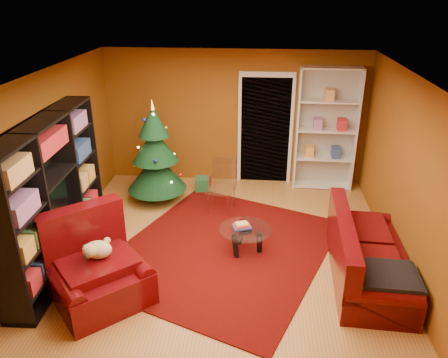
# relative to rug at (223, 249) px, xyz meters

# --- Properties ---
(floor) EXTENTS (5.00, 5.50, 0.05)m
(floor) POSITION_rel_rug_xyz_m (-0.01, -0.12, -0.03)
(floor) COLOR #AD7434
(floor) RESTS_ON ground
(ceiling) EXTENTS (5.00, 5.50, 0.05)m
(ceiling) POSITION_rel_rug_xyz_m (-0.01, -0.12, 2.62)
(ceiling) COLOR silver
(ceiling) RESTS_ON wall_back
(wall_back) EXTENTS (5.00, 0.05, 2.60)m
(wall_back) POSITION_rel_rug_xyz_m (-0.01, 2.65, 1.29)
(wall_back) COLOR brown
(wall_back) RESTS_ON ground
(wall_left) EXTENTS (0.05, 5.50, 2.60)m
(wall_left) POSITION_rel_rug_xyz_m (-2.53, -0.12, 1.29)
(wall_left) COLOR brown
(wall_left) RESTS_ON ground
(wall_right) EXTENTS (0.05, 5.50, 2.60)m
(wall_right) POSITION_rel_rug_xyz_m (2.52, -0.12, 1.29)
(wall_right) COLOR brown
(wall_right) RESTS_ON ground
(doorway) EXTENTS (1.06, 0.60, 2.16)m
(doorway) POSITION_rel_rug_xyz_m (0.59, 2.61, 1.04)
(doorway) COLOR black
(doorway) RESTS_ON floor
(rug) EXTENTS (3.88, 4.14, 0.02)m
(rug) POSITION_rel_rug_xyz_m (0.00, 0.00, 0.00)
(rug) COLOR #550906
(rug) RESTS_ON floor
(media_unit) EXTENTS (0.52, 2.74, 2.09)m
(media_unit) POSITION_rel_rug_xyz_m (-2.28, -0.47, 1.04)
(media_unit) COLOR black
(media_unit) RESTS_ON floor
(christmas_tree) EXTENTS (1.34, 1.34, 1.90)m
(christmas_tree) POSITION_rel_rug_xyz_m (-1.35, 1.58, 0.91)
(christmas_tree) COLOR #0C3217
(christmas_tree) RESTS_ON floor
(gift_box_teal) EXTENTS (0.37, 0.37, 0.31)m
(gift_box_teal) POSITION_rel_rug_xyz_m (-1.55, 2.02, 0.15)
(gift_box_teal) COLOR #257081
(gift_box_teal) RESTS_ON floor
(gift_box_green) EXTENTS (0.30, 0.30, 0.26)m
(gift_box_green) POSITION_rel_rug_xyz_m (-0.59, 2.05, 0.12)
(gift_box_green) COLOR #1D5C31
(gift_box_green) RESTS_ON floor
(gift_box_red) EXTENTS (0.26, 0.26, 0.23)m
(gift_box_red) POSITION_rel_rug_xyz_m (-0.56, 2.19, 0.10)
(gift_box_red) COLOR maroon
(gift_box_red) RESTS_ON floor
(white_bookshelf) EXTENTS (1.12, 0.43, 2.39)m
(white_bookshelf) POSITION_rel_rug_xyz_m (1.73, 2.45, 1.15)
(white_bookshelf) COLOR white
(white_bookshelf) RESTS_ON floor
(armchair) EXTENTS (1.66, 1.66, 0.92)m
(armchair) POSITION_rel_rug_xyz_m (-1.44, -1.23, 0.45)
(armchair) COLOR #4A060A
(armchair) RESTS_ON rug
(dog) EXTENTS (0.50, 0.49, 0.30)m
(dog) POSITION_rel_rug_xyz_m (-1.43, -1.16, 0.67)
(dog) COLOR beige
(dog) RESTS_ON armchair
(sofa) EXTENTS (1.01, 2.08, 0.88)m
(sofa) POSITION_rel_rug_xyz_m (2.01, -0.49, 0.43)
(sofa) COLOR #4A060A
(sofa) RESTS_ON rug
(coffee_table) EXTENTS (0.98, 0.98, 0.48)m
(coffee_table) POSITION_rel_rug_xyz_m (0.34, -0.01, 0.19)
(coffee_table) COLOR gray
(coffee_table) RESTS_ON rug
(acrylic_chair) EXTENTS (0.53, 0.56, 0.87)m
(acrylic_chair) POSITION_rel_rug_xyz_m (-0.14, 1.22, 0.42)
(acrylic_chair) COLOR #66605B
(acrylic_chair) RESTS_ON rug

